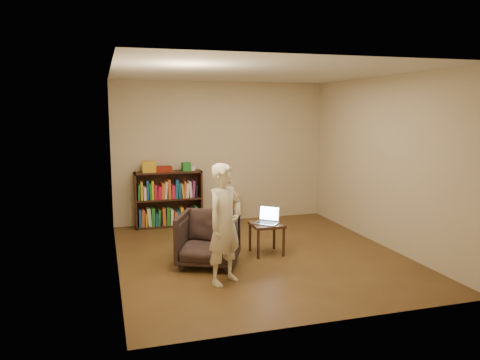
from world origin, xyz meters
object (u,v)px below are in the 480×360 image
object	(u,v)px
laptop	(267,219)
armchair	(209,239)
bookshelf	(169,202)
stool	(228,199)
side_table	(267,228)
person	(225,224)

from	to	relation	value
laptop	armchair	bearing A→B (deg)	-123.23
bookshelf	armchair	bearing A→B (deg)	-84.50
stool	side_table	size ratio (longest dim) A/B	1.23
bookshelf	side_table	size ratio (longest dim) A/B	2.64
side_table	laptop	bearing A→B (deg)	32.46
laptop	side_table	bearing A→B (deg)	-106.09
bookshelf	side_table	world-z (taller)	bookshelf
armchair	person	distance (m)	0.79
side_table	person	distance (m)	1.34
bookshelf	person	distance (m)	3.03
bookshelf	laptop	distance (m)	2.36
armchair	side_table	world-z (taller)	armchair
bookshelf	armchair	size ratio (longest dim) A/B	1.50
side_table	laptop	distance (m)	0.14
armchair	person	world-z (taller)	person
bookshelf	laptop	size ratio (longest dim) A/B	2.88
bookshelf	stool	size ratio (longest dim) A/B	2.14
armchair	person	size ratio (longest dim) A/B	0.54
stool	person	size ratio (longest dim) A/B	0.38
bookshelf	stool	bearing A→B (deg)	-3.33
bookshelf	side_table	xyz separation A→B (m)	(1.15, -2.06, -0.06)
person	armchair	bearing A→B (deg)	60.13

